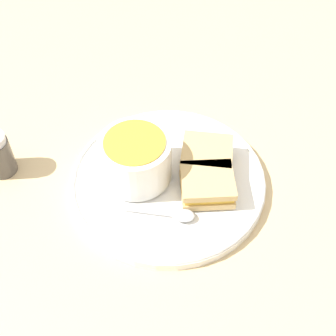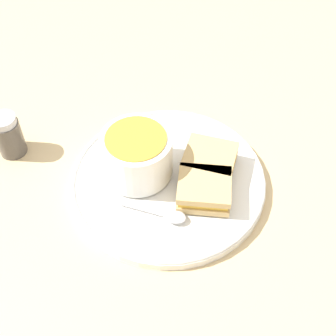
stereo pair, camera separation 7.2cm
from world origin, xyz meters
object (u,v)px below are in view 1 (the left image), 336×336
at_px(spoon, 178,215).
at_px(sandwich_half_near, 207,185).
at_px(soup_bowl, 136,158).
at_px(sandwich_half_far, 207,156).

xyz_separation_m(spoon, sandwich_half_near, (0.05, -0.04, 0.01)).
distance_m(soup_bowl, spoon, 0.11).
xyz_separation_m(sandwich_half_near, sandwich_half_far, (0.06, 0.00, 0.00)).
bearing_deg(spoon, sandwich_half_far, 74.43).
bearing_deg(sandwich_half_far, soup_bowl, 108.04).
height_order(soup_bowl, sandwich_half_near, soup_bowl).
bearing_deg(soup_bowl, sandwich_half_far, -71.96).
distance_m(spoon, sandwich_half_near, 0.07).
relative_size(sandwich_half_near, sandwich_half_far, 1.12).
relative_size(soup_bowl, spoon, 1.02).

